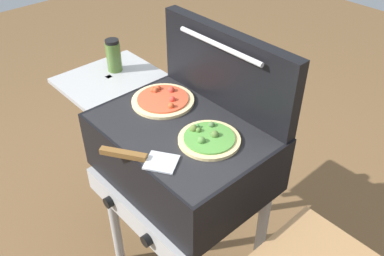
{
  "coord_description": "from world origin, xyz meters",
  "views": [
    {
      "loc": [
        0.9,
        -0.77,
        1.78
      ],
      "look_at": [
        0.05,
        0.0,
        0.92
      ],
      "focal_mm": 38.45,
      "sensor_mm": 36.0,
      "label": 1
    }
  ],
  "objects_px": {
    "spatula": "(139,157)",
    "sauce_jar": "(114,56)",
    "grill": "(180,155)",
    "pizza_pepperoni": "(163,100)",
    "pizza_veggie": "(209,138)"
  },
  "relations": [
    {
      "from": "pizza_veggie",
      "to": "sauce_jar",
      "type": "bearing_deg",
      "value": 176.19
    },
    {
      "from": "sauce_jar",
      "to": "spatula",
      "type": "bearing_deg",
      "value": -26.58
    },
    {
      "from": "pizza_veggie",
      "to": "pizza_pepperoni",
      "type": "bearing_deg",
      "value": 172.63
    },
    {
      "from": "grill",
      "to": "pizza_veggie",
      "type": "xyz_separation_m",
      "value": [
        0.14,
        0.02,
        0.15
      ]
    },
    {
      "from": "sauce_jar",
      "to": "pizza_pepperoni",
      "type": "bearing_deg",
      "value": -0.68
    },
    {
      "from": "pizza_pepperoni",
      "to": "grill",
      "type": "bearing_deg",
      "value": -18.8
    },
    {
      "from": "pizza_veggie",
      "to": "spatula",
      "type": "bearing_deg",
      "value": -109.38
    },
    {
      "from": "spatula",
      "to": "sauce_jar",
      "type": "bearing_deg",
      "value": 153.42
    },
    {
      "from": "grill",
      "to": "pizza_pepperoni",
      "type": "bearing_deg",
      "value": 161.2
    },
    {
      "from": "sauce_jar",
      "to": "spatula",
      "type": "height_order",
      "value": "sauce_jar"
    },
    {
      "from": "pizza_pepperoni",
      "to": "sauce_jar",
      "type": "height_order",
      "value": "sauce_jar"
    },
    {
      "from": "sauce_jar",
      "to": "grill",
      "type": "bearing_deg",
      "value": -6.67
    },
    {
      "from": "grill",
      "to": "pizza_pepperoni",
      "type": "height_order",
      "value": "pizza_pepperoni"
    },
    {
      "from": "grill",
      "to": "sauce_jar",
      "type": "bearing_deg",
      "value": 173.33
    },
    {
      "from": "grill",
      "to": "sauce_jar",
      "type": "relative_size",
      "value": 6.75
    }
  ]
}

